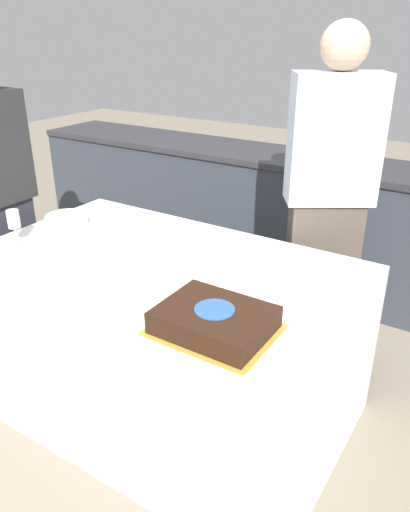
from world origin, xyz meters
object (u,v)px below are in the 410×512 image
at_px(cake, 214,320).
at_px(plate_stack, 67,221).
at_px(wine_glass, 14,220).
at_px(person_cutting_cake, 327,207).

bearing_deg(cake, plate_stack, 160.17).
height_order(cake, wine_glass, wine_glass).
bearing_deg(wine_glass, person_cutting_cake, 38.03).
height_order(wine_glass, person_cutting_cake, person_cutting_cake).
bearing_deg(cake, person_cutting_cake, 90.00).
xyz_separation_m(plate_stack, wine_glass, (-0.03, -0.29, 0.09)).
bearing_deg(wine_glass, plate_stack, 84.23).
height_order(cake, person_cutting_cake, person_cutting_cake).
bearing_deg(cake, wine_glass, 173.91).
height_order(plate_stack, person_cutting_cake, person_cutting_cake).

